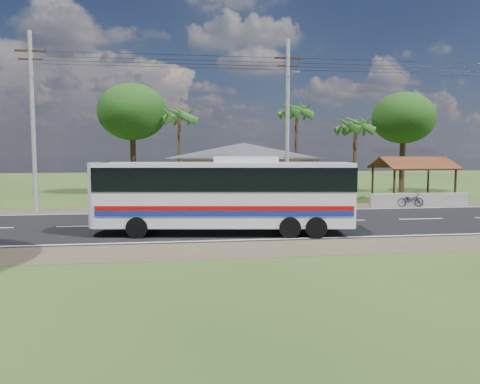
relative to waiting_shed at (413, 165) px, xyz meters
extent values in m
plane|color=#2D491A|center=(-13.00, -8.50, -2.73)|extent=(120.00, 120.00, 0.00)
cube|color=black|center=(-13.00, -8.50, -2.72)|extent=(120.00, 10.00, 0.02)
cube|color=brown|center=(-13.00, -2.00, -2.72)|extent=(120.00, 3.00, 0.01)
cube|color=brown|center=(-13.00, -15.00, -2.72)|extent=(120.00, 3.00, 0.01)
cube|color=silver|center=(-13.00, -3.80, -2.70)|extent=(120.00, 0.15, 0.01)
cube|color=silver|center=(-13.00, -13.20, -2.70)|extent=(120.00, 0.15, 0.01)
cube|color=silver|center=(-13.00, -8.50, -2.70)|extent=(120.00, 0.15, 0.01)
cube|color=tan|center=(-12.00, 4.50, -1.13)|extent=(10.00, 8.00, 3.20)
cube|color=#4C4F54|center=(-12.00, 4.50, 0.52)|extent=(10.60, 8.60, 0.10)
pyramid|color=#4C4F54|center=(-12.00, 4.50, 1.67)|extent=(12.40, 10.00, 1.20)
cube|color=black|center=(-15.00, 0.48, -1.03)|extent=(1.20, 0.08, 1.20)
cube|color=black|center=(-12.00, 0.48, -1.03)|extent=(1.20, 0.08, 1.20)
cube|color=black|center=(-9.00, 0.48, -1.03)|extent=(1.20, 0.08, 1.20)
cylinder|color=#3D2916|center=(-2.30, -1.80, -1.43)|extent=(0.16, 0.16, 2.60)
cylinder|color=#3D2916|center=(-2.30, 1.80, -1.43)|extent=(0.16, 0.16, 2.60)
cylinder|color=#3D2916|center=(2.30, -1.80, -1.43)|extent=(0.16, 0.16, 2.60)
cylinder|color=#3D2916|center=(2.30, 1.80, -1.43)|extent=(0.16, 0.16, 2.60)
cube|color=brown|center=(0.00, -1.10, 0.17)|extent=(5.20, 2.28, 0.90)
cube|color=brown|center=(0.00, 1.10, 0.17)|extent=(5.20, 2.28, 0.90)
cube|color=#3D2916|center=(0.00, 0.00, 0.52)|extent=(5.20, 0.12, 0.12)
cube|color=#9E9E99|center=(-1.00, -2.90, -2.28)|extent=(7.00, 0.30, 0.90)
cylinder|color=#9E9E99|center=(-26.00, -2.00, 2.77)|extent=(0.26, 0.26, 11.00)
cube|color=#3D2916|center=(-26.00, -2.00, 7.07)|extent=(1.80, 0.12, 0.12)
cube|color=#3D2916|center=(-26.00, -2.00, 6.57)|extent=(1.40, 0.10, 0.10)
cylinder|color=#9E9E99|center=(-10.00, -2.00, 2.77)|extent=(0.26, 0.26, 11.00)
cube|color=#3D2916|center=(-10.00, -2.00, 7.07)|extent=(1.80, 0.12, 0.12)
cube|color=#3D2916|center=(-10.00, -2.00, 6.57)|extent=(1.40, 0.10, 0.10)
cylinder|color=gray|center=(-10.00, -3.00, 5.87)|extent=(0.08, 2.00, 0.08)
cube|color=gray|center=(-10.00, -4.00, 5.87)|extent=(0.50, 0.18, 0.12)
cylinder|color=black|center=(-18.00, -2.00, 6.87)|extent=(16.00, 0.02, 0.02)
cylinder|color=black|center=(-2.50, -2.00, 6.87)|extent=(15.00, 0.02, 0.02)
cylinder|color=#47301E|center=(-3.50, 2.50, 0.27)|extent=(0.28, 0.28, 6.00)
cylinder|color=#47301E|center=(-7.00, 7.00, 1.02)|extent=(0.28, 0.28, 7.50)
cylinder|color=#47301E|center=(-17.00, 7.50, 0.77)|extent=(0.28, 0.28, 7.00)
cylinder|color=#47301E|center=(-21.00, 9.50, 0.25)|extent=(0.50, 0.50, 5.95)
ellipsoid|color=#123B10|center=(-21.00, 9.50, 4.42)|extent=(6.00, 6.00, 4.92)
cylinder|color=#47301E|center=(3.00, 7.50, 0.07)|extent=(0.50, 0.50, 5.60)
ellipsoid|color=#123B10|center=(3.00, 7.50, 3.99)|extent=(5.60, 5.60, 4.59)
cube|color=silver|center=(-15.18, -11.56, -0.90)|extent=(11.48, 3.89, 2.81)
cube|color=black|center=(-15.18, -11.56, -0.20)|extent=(11.53, 3.95, 1.03)
cube|color=black|center=(-20.76, -10.78, -0.52)|extent=(0.41, 2.15, 1.69)
cube|color=#9A0A09|center=(-15.35, -12.74, -1.42)|extent=(10.97, 1.58, 0.21)
cube|color=#0D1E94|center=(-15.35, -12.74, -1.65)|extent=(10.97, 1.58, 0.21)
cube|color=silver|center=(-14.26, -11.69, 0.65)|extent=(3.00, 1.88, 0.28)
cylinder|color=black|center=(-19.05, -12.11, -2.26)|extent=(0.97, 0.46, 0.94)
cylinder|color=black|center=(-18.75, -9.97, -2.26)|extent=(0.97, 0.46, 0.94)
cylinder|color=black|center=(-12.55, -13.02, -2.26)|extent=(0.97, 0.46, 0.94)
cylinder|color=black|center=(-12.25, -10.88, -2.26)|extent=(0.97, 0.46, 0.94)
cylinder|color=black|center=(-11.43, -13.18, -2.26)|extent=(0.97, 0.46, 0.94)
cylinder|color=black|center=(-11.13, -11.04, -2.26)|extent=(0.97, 0.46, 0.94)
imported|color=black|center=(-1.74, -3.07, -2.26)|extent=(1.83, 0.74, 0.95)
camera|label=1|loc=(-17.43, -32.39, 1.02)|focal=35.00mm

